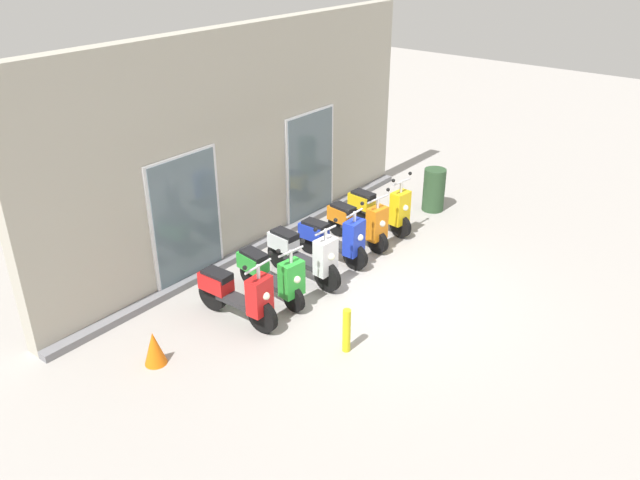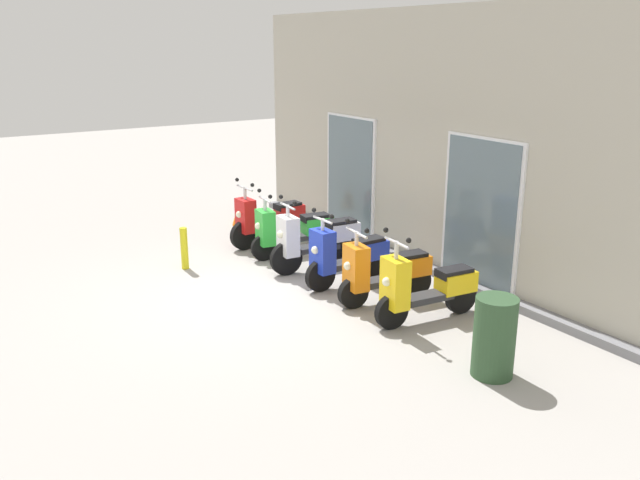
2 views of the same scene
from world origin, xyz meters
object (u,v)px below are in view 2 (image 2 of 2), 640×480
object	(u,v)px
scooter_green	(292,230)
scooter_orange	(384,272)
scooter_red	(268,219)
scooter_blue	(347,255)
curb_bollard	(184,248)
scooter_yellow	(425,288)
trash_bin	(494,337)
traffic_cone	(240,213)
scooter_white	(316,240)

from	to	relation	value
scooter_green	scooter_orange	xyz separation A→B (m)	(2.52, 0.03, -0.01)
scooter_red	scooter_orange	world-z (taller)	scooter_red
scooter_blue	curb_bollard	distance (m)	2.74
scooter_yellow	trash_bin	distance (m)	1.57
scooter_green	trash_bin	distance (m)	4.88
scooter_blue	scooter_yellow	world-z (taller)	scooter_yellow
scooter_green	traffic_cone	xyz separation A→B (m)	(-2.32, 0.13, -0.21)
scooter_green	scooter_yellow	xyz separation A→B (m)	(3.34, 0.08, 0.00)
scooter_green	trash_bin	world-z (taller)	scooter_green
trash_bin	curb_bollard	bearing A→B (deg)	-163.75
scooter_green	traffic_cone	world-z (taller)	scooter_green
scooter_red	curb_bollard	bearing A→B (deg)	-77.00
scooter_white	scooter_orange	world-z (taller)	scooter_white
scooter_red	scooter_white	distance (m)	1.61
trash_bin	curb_bollard	world-z (taller)	trash_bin
trash_bin	scooter_green	bearing A→B (deg)	176.71
scooter_orange	curb_bollard	distance (m)	3.45
scooter_orange	scooter_red	bearing A→B (deg)	-179.10
scooter_green	trash_bin	size ratio (longest dim) A/B	1.68
scooter_blue	traffic_cone	size ratio (longest dim) A/B	2.95
scooter_green	traffic_cone	distance (m)	2.33
scooter_white	traffic_cone	world-z (taller)	scooter_white
scooter_orange	traffic_cone	size ratio (longest dim) A/B	2.88
scooter_red	trash_bin	distance (m)	5.69
scooter_green	scooter_yellow	distance (m)	3.34
scooter_green	scooter_orange	world-z (taller)	scooter_orange
scooter_white	curb_bollard	size ratio (longest dim) A/B	2.41
scooter_blue	scooter_orange	xyz separation A→B (m)	(0.86, 0.04, -0.01)
scooter_blue	scooter_green	bearing A→B (deg)	179.56
scooter_white	scooter_orange	distance (m)	1.72
scooter_yellow	curb_bollard	xyz separation A→B (m)	(-3.74, -1.89, -0.12)
scooter_green	curb_bollard	bearing A→B (deg)	-102.32
scooter_yellow	trash_bin	xyz separation A→B (m)	(1.53, -0.36, -0.01)
scooter_yellow	traffic_cone	world-z (taller)	scooter_yellow
scooter_red	scooter_green	xyz separation A→B (m)	(0.81, 0.02, -0.01)
trash_bin	scooter_red	bearing A→B (deg)	177.39
traffic_cone	scooter_green	bearing A→B (deg)	-3.24
scooter_yellow	traffic_cone	size ratio (longest dim) A/B	3.06
scooter_yellow	traffic_cone	distance (m)	5.67
scooter_white	trash_bin	xyz separation A→B (m)	(4.07, -0.26, -0.04)
scooter_red	scooter_blue	distance (m)	2.47
scooter_orange	scooter_blue	bearing A→B (deg)	-177.11
curb_bollard	scooter_yellow	bearing A→B (deg)	26.85
scooter_red	scooter_orange	xyz separation A→B (m)	(3.33, 0.05, -0.02)
curb_bollard	trash_bin	bearing A→B (deg)	16.25
scooter_white	scooter_blue	bearing A→B (deg)	0.65
scooter_white	curb_bollard	distance (m)	2.16
traffic_cone	curb_bollard	distance (m)	2.74
scooter_green	scooter_blue	distance (m)	1.66
scooter_orange	trash_bin	bearing A→B (deg)	-7.52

